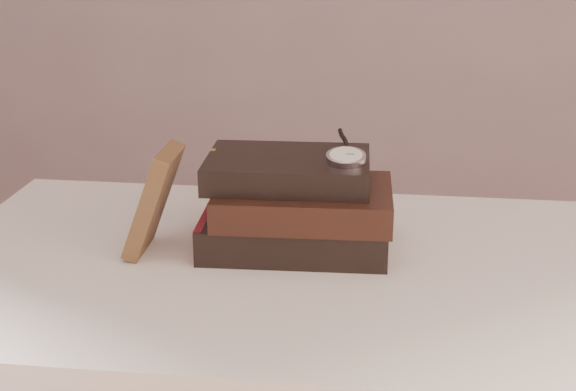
# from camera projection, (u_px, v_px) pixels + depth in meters

# --- Properties ---
(table) EXTENTS (1.00, 0.60, 0.75)m
(table) POSITION_uv_depth(u_px,v_px,m) (294.00, 323.00, 1.15)
(table) COLOR white
(table) RESTS_ON ground
(book_stack) EXTENTS (0.27, 0.19, 0.13)m
(book_stack) POSITION_uv_depth(u_px,v_px,m) (296.00, 206.00, 1.16)
(book_stack) COLOR black
(book_stack) RESTS_ON table
(journal) EXTENTS (0.08, 0.10, 0.15)m
(journal) POSITION_uv_depth(u_px,v_px,m) (154.00, 201.00, 1.13)
(journal) COLOR #422C19
(journal) RESTS_ON table
(pocket_watch) EXTENTS (0.06, 0.16, 0.02)m
(pocket_watch) POSITION_uv_depth(u_px,v_px,m) (346.00, 156.00, 1.11)
(pocket_watch) COLOR silver
(pocket_watch) RESTS_ON book_stack
(eyeglasses) EXTENTS (0.11, 0.13, 0.05)m
(eyeglasses) POSITION_uv_depth(u_px,v_px,m) (239.00, 176.00, 1.24)
(eyeglasses) COLOR silver
(eyeglasses) RESTS_ON book_stack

